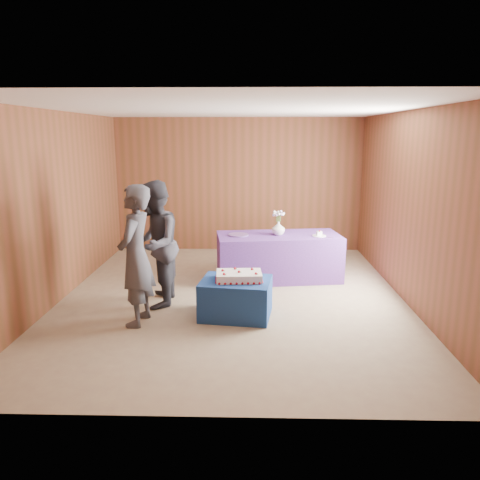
{
  "coord_description": "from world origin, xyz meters",
  "views": [
    {
      "loc": [
        0.28,
        -6.56,
        2.37
      ],
      "look_at": [
        0.11,
        0.1,
        0.86
      ],
      "focal_mm": 35.0,
      "sensor_mm": 36.0,
      "label": 1
    }
  ],
  "objects_px": {
    "cake_table": "(236,298)",
    "vase": "(278,228)",
    "guest_right": "(154,244)",
    "guest_left": "(136,256)",
    "serving_table": "(278,257)",
    "sheet_cake": "(239,276)"
  },
  "relations": [
    {
      "from": "guest_left",
      "to": "sheet_cake",
      "type": "bearing_deg",
      "value": 107.37
    },
    {
      "from": "cake_table",
      "to": "vase",
      "type": "bearing_deg",
      "value": 76.88
    },
    {
      "from": "guest_left",
      "to": "cake_table",
      "type": "bearing_deg",
      "value": 107.64
    },
    {
      "from": "cake_table",
      "to": "serving_table",
      "type": "relative_size",
      "value": 0.45
    },
    {
      "from": "vase",
      "to": "sheet_cake",
      "type": "bearing_deg",
      "value": -109.7
    },
    {
      "from": "cake_table",
      "to": "sheet_cake",
      "type": "relative_size",
      "value": 1.41
    },
    {
      "from": "serving_table",
      "to": "vase",
      "type": "relative_size",
      "value": 8.9
    },
    {
      "from": "guest_right",
      "to": "sheet_cake",
      "type": "bearing_deg",
      "value": 69.07
    },
    {
      "from": "cake_table",
      "to": "vase",
      "type": "height_order",
      "value": "vase"
    },
    {
      "from": "cake_table",
      "to": "sheet_cake",
      "type": "height_order",
      "value": "sheet_cake"
    },
    {
      "from": "cake_table",
      "to": "guest_right",
      "type": "height_order",
      "value": "guest_right"
    },
    {
      "from": "vase",
      "to": "guest_right",
      "type": "relative_size",
      "value": 0.13
    },
    {
      "from": "serving_table",
      "to": "guest_left",
      "type": "xyz_separation_m",
      "value": [
        -1.89,
        -1.95,
        0.51
      ]
    },
    {
      "from": "serving_table",
      "to": "vase",
      "type": "height_order",
      "value": "vase"
    },
    {
      "from": "guest_left",
      "to": "guest_right",
      "type": "height_order",
      "value": "guest_left"
    },
    {
      "from": "sheet_cake",
      "to": "vase",
      "type": "distance_m",
      "value": 1.8
    },
    {
      "from": "serving_table",
      "to": "guest_left",
      "type": "height_order",
      "value": "guest_left"
    },
    {
      "from": "sheet_cake",
      "to": "guest_right",
      "type": "distance_m",
      "value": 1.29
    },
    {
      "from": "serving_table",
      "to": "guest_left",
      "type": "relative_size",
      "value": 1.12
    },
    {
      "from": "serving_table",
      "to": "guest_right",
      "type": "relative_size",
      "value": 1.14
    },
    {
      "from": "vase",
      "to": "guest_left",
      "type": "relative_size",
      "value": 0.13
    },
    {
      "from": "cake_table",
      "to": "vase",
      "type": "xyz_separation_m",
      "value": [
        0.64,
        1.67,
        0.61
      ]
    }
  ]
}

